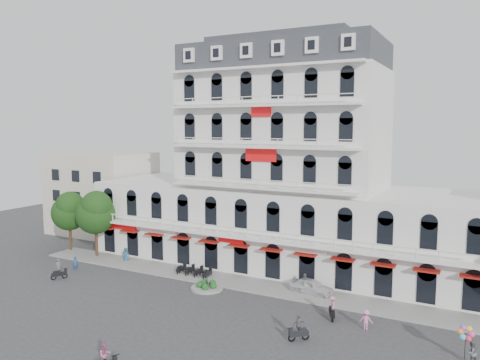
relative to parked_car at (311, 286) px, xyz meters
The scene contains 18 objects.
ground 11.53m from the parked_car, 124.38° to the right, with size 120.00×120.00×0.00m, color #38383A.
sidewalk 6.55m from the parked_car, behind, with size 53.00×4.00×0.16m, color gray.
main_building 14.13m from the parked_car, 127.43° to the left, with size 45.00×15.00×25.80m.
flank_building_west 38.34m from the parked_car, 163.95° to the left, with size 14.00×10.00×12.00m, color beige.
traffic_island 10.14m from the parked_car, 159.78° to the right, with size 3.20×3.20×1.60m.
parked_scooter_row 12.89m from the parked_car, behind, with size 4.40×1.80×1.10m, color black, non-canonical shape.
tree_west_outer 32.78m from the parked_car, behind, with size 4.50×4.48×7.76m.
tree_west_inner 27.89m from the parked_car, behind, with size 4.76×4.76×8.25m.
parked_car is the anchor object (origin of this frame).
rider_west 26.14m from the parked_car, 161.96° to the right, with size 1.13×1.48×2.20m.
rider_southwest 21.20m from the parked_car, 109.52° to the right, with size 1.04×1.54×2.08m.
rider_northeast 10.08m from the parked_car, 76.23° to the right, with size 1.35×1.27×2.05m.
rider_center 5.95m from the parked_car, 54.50° to the right, with size 0.91×1.61×2.00m.
pedestrian_left 22.91m from the parked_car, behind, with size 0.83×0.54×1.70m, color #24516E.
pedestrian_mid 0.67m from the parked_car, behind, with size 1.12×0.47×1.91m, color #5A5860.
pedestrian_right 8.46m from the parked_car, 40.66° to the right, with size 1.04×0.60×1.60m, color pink.
pedestrian_far 25.88m from the parked_car, 167.88° to the right, with size 0.61×0.40×1.67m, color navy.
balloon_vendor 15.74m from the parked_car, 29.00° to the right, with size 1.49×1.36×2.45m.
Camera 1 is at (20.47, -31.83, 15.96)m, focal length 35.00 mm.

